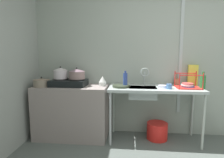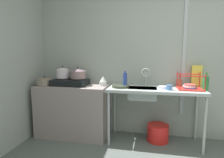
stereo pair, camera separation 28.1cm
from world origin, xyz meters
name	(u,v)px [view 1 (the left image)]	position (x,y,z in m)	size (l,w,h in m)	color
wall_back	(179,58)	(0.00, 1.85, 1.25)	(5.47, 0.10, 2.50)	#919B91
wall_metal_strip	(181,51)	(0.01, 1.79, 1.37)	(0.05, 0.01, 2.00)	#A2ADAC
counter_concrete	(72,111)	(-1.69, 1.52, 0.41)	(1.12, 0.55, 0.83)	gray
counter_sink	(154,92)	(-0.41, 1.52, 0.76)	(1.36, 0.55, 0.83)	#A2ADAC
stove	(69,83)	(-1.72, 1.52, 0.88)	(0.54, 0.37, 0.11)	black
pot_on_left_burner	(61,73)	(-1.85, 1.52, 1.02)	(0.21, 0.21, 0.19)	silver
pot_on_right_burner	(77,74)	(-1.59, 1.52, 1.02)	(0.25, 0.25, 0.18)	gray
pot_beside_stove	(42,82)	(-2.12, 1.43, 0.89)	(0.25, 0.25, 0.15)	gray
percolator	(103,81)	(-1.20, 1.57, 0.90)	(0.12, 0.12, 0.15)	silver
sink_basin	(142,93)	(-0.59, 1.52, 0.74)	(0.41, 0.28, 0.17)	#A2ADAC
faucet	(145,74)	(-0.55, 1.64, 1.02)	(0.14, 0.08, 0.28)	#A2ADAC
frying_pan	(121,86)	(-0.91, 1.49, 0.84)	(0.26, 0.26, 0.03)	#303929
dish_rack	(188,85)	(0.07, 1.54, 0.86)	(0.34, 0.30, 0.24)	red
cup_by_rack	(169,86)	(-0.22, 1.42, 0.86)	(0.08, 0.08, 0.07)	#4772AB
small_bowl_on_drainboard	(162,86)	(-0.30, 1.51, 0.84)	(0.13, 0.13, 0.04)	white
bottle_by_sink	(125,80)	(-0.85, 1.51, 0.93)	(0.07, 0.07, 0.25)	navy
bottle_by_rack	(203,82)	(0.26, 1.49, 0.93)	(0.08, 0.08, 0.24)	#297537
cereal_box	(193,75)	(0.20, 1.74, 0.99)	(0.14, 0.07, 0.33)	gold
utensil_jar	(177,82)	(-0.04, 1.74, 0.88)	(0.08, 0.08, 0.20)	#9E6447
bucket_on_floor	(157,131)	(-0.34, 1.57, 0.13)	(0.32, 0.32, 0.26)	red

